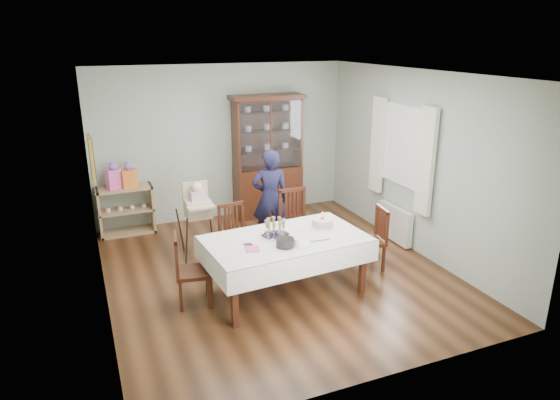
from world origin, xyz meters
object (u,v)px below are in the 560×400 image
sideboard (126,210)px  high_chair (199,226)px  champagne_tray (275,231)px  gift_bag_pink (114,177)px  dining_table (285,265)px  china_cabinet (268,155)px  gift_bag_orange (129,176)px  chair_far_left (237,250)px  chair_end_right (369,250)px  chair_end_left (193,283)px  woman (270,199)px  chair_far_right (296,236)px  birthday_cake (322,223)px

sideboard → high_chair: 1.56m
champagne_tray → gift_bag_pink: (-1.68, 2.75, 0.16)m
dining_table → china_cabinet: bearing=73.2°
china_cabinet → sideboard: china_cabinet is taller
sideboard → gift_bag_pink: gift_bag_pink is taller
gift_bag_orange → gift_bag_pink: bearing=180.0°
chair_far_left → chair_end_right: size_ratio=1.04×
sideboard → chair_far_left: 2.34m
chair_end_left → high_chair: bearing=-7.0°
high_chair → gift_bag_pink: 1.72m
woman → high_chair: (-1.10, 0.11, -0.33)m
champagne_tray → gift_bag_pink: size_ratio=0.82×
sideboard → chair_far_left: size_ratio=0.98×
chair_far_right → woman: (-0.22, 0.48, 0.48)m
gift_bag_orange → high_chair: bearing=-56.6°
china_cabinet → champagne_tray: 2.92m
china_cabinet → chair_far_right: bearing=-97.9°
champagne_tray → gift_bag_pink: bearing=121.5°
dining_table → chair_end_left: 1.17m
chair_end_left → champagne_tray: (1.06, -0.08, 0.56)m
gift_bag_orange → chair_far_right: bearing=-40.6°
china_cabinet → chair_end_right: 2.82m
chair_end_left → chair_end_right: (2.53, 0.03, -0.01)m
china_cabinet → gift_bag_orange: bearing=180.0°
birthday_cake → gift_bag_pink: 3.60m
sideboard → chair_far_right: 2.92m
chair_far_right → chair_end_right: 1.11m
chair_end_left → champagne_tray: size_ratio=2.57×
champagne_tray → gift_bag_pink: gift_bag_pink is taller
chair_far_right → gift_bag_pink: (-2.38, 1.84, 0.70)m
chair_far_left → champagne_tray: bearing=-81.1°
chair_end_left → champagne_tray: champagne_tray is taller
woman → gift_bag_orange: woman is taller
chair_end_left → champagne_tray: bearing=-84.3°
dining_table → birthday_cake: birthday_cake is taller
chair_far_left → sideboard: bearing=115.7°
high_chair → woman: bearing=-5.4°
dining_table → champagne_tray: size_ratio=5.84×
sideboard → woman: size_ratio=0.58×
dining_table → sideboard: (-1.64, 2.88, 0.02)m
china_cabinet → gift_bag_orange: china_cabinet is taller
china_cabinet → birthday_cake: china_cabinet is taller
chair_end_right → birthday_cake: (-0.80, -0.08, 0.55)m
sideboard → high_chair: high_chair is taller
gift_bag_orange → chair_end_right: bearing=-42.1°
dining_table → china_cabinet: 3.07m
chair_end_right → woman: size_ratio=0.57×
chair_far_left → gift_bag_pink: (-1.43, 1.92, 0.72)m
champagne_tray → gift_bag_orange: bearing=117.8°
high_chair → champagne_tray: bearing=-66.9°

